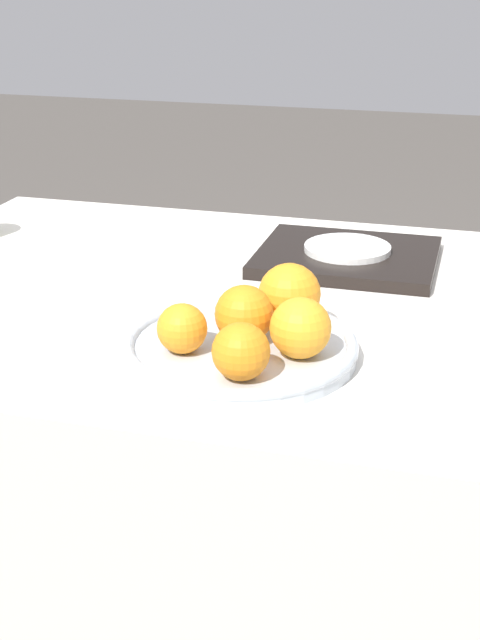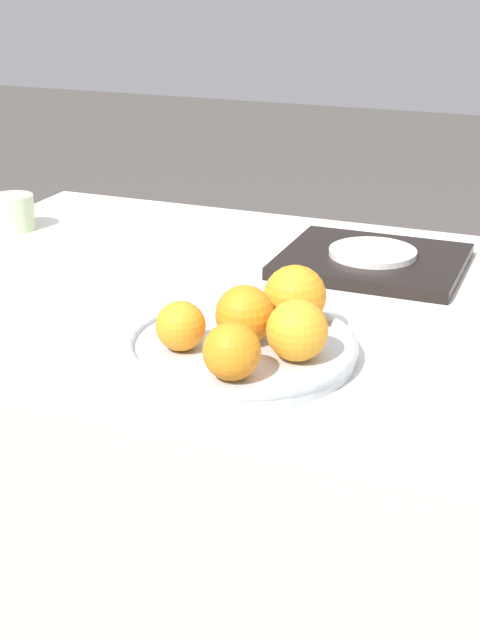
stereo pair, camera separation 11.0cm
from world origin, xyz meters
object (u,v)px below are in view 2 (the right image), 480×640
orange_1 (245,314)px  cup_1 (13,212)px  fruit_platter (240,347)px  orange_2 (295,296)px  orange_4 (297,330)px  orange_3 (181,326)px  side_plate (373,252)px  orange_0 (232,351)px  serving_tray (372,261)px

orange_1 → cup_1: (-0.59, 0.35, -0.02)m
fruit_platter → orange_1: 0.04m
orange_2 → orange_4: bearing=-69.9°
orange_3 → side_plate: bearing=73.3°
fruit_platter → orange_0: (0.03, -0.09, 0.04)m
orange_1 → side_plate: (0.07, 0.39, -0.03)m
orange_4 → serving_tray: bearing=91.3°
orange_4 → cup_1: (-0.67, 0.37, -0.02)m
orange_3 → side_plate: (0.13, 0.44, -0.02)m
orange_4 → orange_3: bearing=-169.6°
orange_3 → serving_tray: bearing=73.3°
fruit_platter → orange_2: (0.04, 0.08, 0.05)m
orange_0 → orange_3: (-0.09, 0.05, -0.00)m
orange_0 → orange_4: (0.05, 0.08, 0.00)m
side_plate → orange_2: bearing=-94.7°
fruit_platter → side_plate: side_plate is taller
orange_3 → serving_tray: (0.13, 0.44, -0.04)m
orange_2 → side_plate: size_ratio=0.58×
orange_3 → orange_1: bearing=38.1°
orange_4 → side_plate: (-0.01, 0.41, -0.03)m
orange_2 → side_plate: (0.03, 0.32, -0.03)m
fruit_platter → orange_4: 0.09m
side_plate → orange_4: bearing=-88.7°
orange_0 → cup_1: orange_0 is taller
serving_tray → cup_1: bearing=-176.8°
orange_1 → orange_2: 0.08m
serving_tray → side_plate: (0.00, 0.00, 0.02)m
orange_1 → orange_2: size_ratio=0.90×
orange_2 → side_plate: bearing=85.3°
fruit_platter → orange_4: (0.08, -0.02, 0.04)m
orange_3 → serving_tray: size_ratio=0.22×
orange_1 → orange_4: size_ratio=0.99×
orange_0 → cup_1: 0.76m
orange_0 → side_plate: (0.04, 0.49, -0.03)m
fruit_platter → cup_1: bearing=148.6°
fruit_platter → orange_3: size_ratio=4.79×
side_plate → fruit_platter: bearing=-100.1°
orange_2 → cup_1: orange_2 is taller
orange_1 → orange_3: bearing=-141.9°
orange_2 → side_plate: 0.32m
orange_3 → cup_1: 0.66m
orange_1 → orange_4: (0.08, -0.02, 0.00)m
orange_0 → fruit_platter: bearing=106.3°
orange_1 → orange_3: 0.08m
orange_4 → side_plate: 0.41m
orange_2 → serving_tray: size_ratio=0.29×
cup_1 → orange_3: bearing=-37.3°
fruit_platter → orange_1: size_ratio=4.02×
orange_2 → serving_tray: bearing=85.3°
orange_1 → serving_tray: bearing=80.1°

